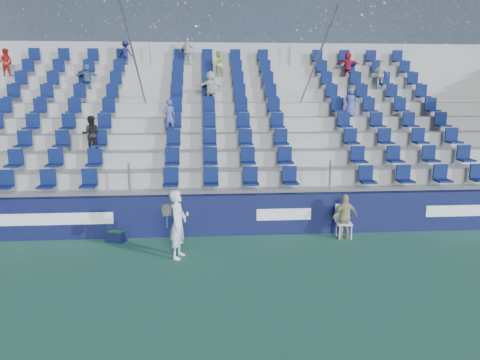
{
  "coord_description": "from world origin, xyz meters",
  "views": [
    {
      "loc": [
        -0.8,
        -10.06,
        4.21
      ],
      "look_at": [
        0.2,
        2.8,
        1.7
      ],
      "focal_mm": 35.0,
      "sensor_mm": 36.0,
      "label": 1
    }
  ],
  "objects": [
    {
      "name": "ground",
      "position": [
        0.0,
        0.0,
        0.0
      ],
      "size": [
        70.0,
        70.0,
        0.0
      ],
      "primitive_type": "plane",
      "color": "#2C674F",
      "rests_on": "ground"
    },
    {
      "name": "sponsor_wall",
      "position": [
        0.0,
        3.15,
        0.6
      ],
      "size": [
        24.0,
        0.32,
        1.2
      ],
      "color": "#10143C",
      "rests_on": "ground"
    },
    {
      "name": "grandstand",
      "position": [
        -0.0,
        8.24,
        2.14
      ],
      "size": [
        24.0,
        8.17,
        6.63
      ],
      "color": "#9F9F9A",
      "rests_on": "ground"
    },
    {
      "name": "tennis_player",
      "position": [
        -1.48,
        1.34,
        0.88
      ],
      "size": [
        0.69,
        0.73,
        1.75
      ],
      "color": "silver",
      "rests_on": "ground"
    },
    {
      "name": "line_judge_chair",
      "position": [
        3.17,
        2.65,
        0.55
      ],
      "size": [
        0.46,
        0.48,
        0.96
      ],
      "color": "white",
      "rests_on": "ground"
    },
    {
      "name": "line_judge",
      "position": [
        3.17,
        2.5,
        0.65
      ],
      "size": [
        0.81,
        0.45,
        1.31
      ],
      "primitive_type": "imported",
      "rotation": [
        0.0,
        0.0,
        3.32
      ],
      "color": "tan",
      "rests_on": "ground"
    },
    {
      "name": "ball_bin",
      "position": [
        -3.3,
        2.75,
        0.16
      ],
      "size": [
        0.62,
        0.52,
        0.3
      ],
      "color": "#0F1537",
      "rests_on": "ground"
    }
  ]
}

